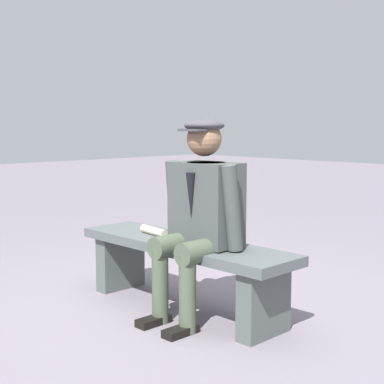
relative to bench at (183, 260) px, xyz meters
The scene contains 4 objects.
ground_plane 0.36m from the bench, ahead, with size 30.00×30.00×0.00m, color slate.
bench is the anchor object (origin of this frame).
seated_man 0.46m from the bench, 165.19° to the left, with size 0.64×0.61×1.34m.
rolled_magazine 0.34m from the bench, ahead, with size 0.06×0.06×0.29m, color beige.
Camera 1 is at (-2.82, 2.67, 1.30)m, focal length 52.67 mm.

